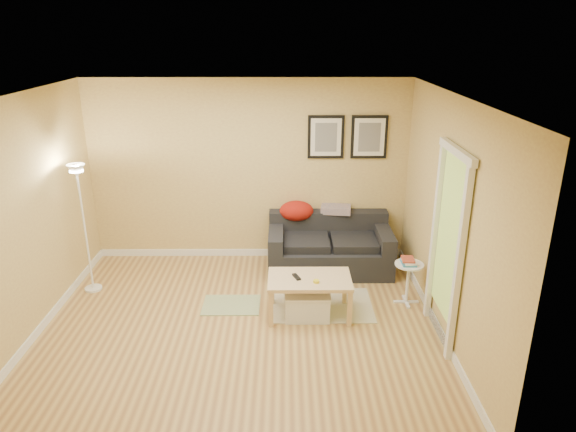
% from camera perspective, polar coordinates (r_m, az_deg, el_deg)
% --- Properties ---
extents(floor, '(4.50, 4.50, 0.00)m').
position_cam_1_polar(floor, '(6.06, -5.28, -12.18)').
color(floor, tan).
rests_on(floor, ground).
extents(ceiling, '(4.50, 4.50, 0.00)m').
position_cam_1_polar(ceiling, '(5.17, -6.22, 12.98)').
color(ceiling, white).
rests_on(ceiling, wall_back).
extents(wall_back, '(4.50, 0.00, 4.50)m').
position_cam_1_polar(wall_back, '(7.38, -4.34, 4.90)').
color(wall_back, '#D7BE6E').
rests_on(wall_back, ground).
extents(wall_front, '(4.50, 0.00, 4.50)m').
position_cam_1_polar(wall_front, '(3.69, -8.49, -11.71)').
color(wall_front, '#D7BE6E').
rests_on(wall_front, ground).
extents(wall_left, '(0.00, 4.00, 4.00)m').
position_cam_1_polar(wall_left, '(6.12, -27.18, -0.60)').
color(wall_left, '#D7BE6E').
rests_on(wall_left, ground).
extents(wall_right, '(0.00, 4.00, 4.00)m').
position_cam_1_polar(wall_right, '(5.73, 17.32, -0.55)').
color(wall_right, '#D7BE6E').
rests_on(wall_right, ground).
extents(baseboard_back, '(4.50, 0.02, 0.10)m').
position_cam_1_polar(baseboard_back, '(7.79, -4.10, -4.02)').
color(baseboard_back, white).
rests_on(baseboard_back, ground).
extents(baseboard_left, '(0.02, 4.00, 0.10)m').
position_cam_1_polar(baseboard_left, '(6.62, -25.37, -10.78)').
color(baseboard_left, white).
rests_on(baseboard_left, ground).
extents(baseboard_right, '(0.02, 4.00, 0.10)m').
position_cam_1_polar(baseboard_right, '(6.26, 16.03, -11.32)').
color(baseboard_right, white).
rests_on(baseboard_right, ground).
extents(sofa, '(1.70, 0.90, 0.75)m').
position_cam_1_polar(sofa, '(7.25, 4.62, -3.15)').
color(sofa, black).
rests_on(sofa, ground).
extents(red_throw, '(0.48, 0.36, 0.28)m').
position_cam_1_polar(red_throw, '(7.35, 0.94, 0.57)').
color(red_throw, '#A2200E').
rests_on(red_throw, sofa).
extents(plaid_throw, '(0.45, 0.32, 0.10)m').
position_cam_1_polar(plaid_throw, '(7.42, 5.30, 0.75)').
color(plaid_throw, tan).
rests_on(plaid_throw, sofa).
extents(framed_print_left, '(0.50, 0.04, 0.60)m').
position_cam_1_polar(framed_print_left, '(7.24, 4.19, 8.68)').
color(framed_print_left, black).
rests_on(framed_print_left, wall_back).
extents(framed_print_right, '(0.50, 0.04, 0.60)m').
position_cam_1_polar(framed_print_right, '(7.31, 8.94, 8.60)').
color(framed_print_right, black).
rests_on(framed_print_right, wall_back).
extents(area_rug, '(1.25, 0.85, 0.01)m').
position_cam_1_polar(area_rug, '(6.48, 3.66, -9.77)').
color(area_rug, beige).
rests_on(area_rug, ground).
extents(green_runner, '(0.70, 0.50, 0.01)m').
position_cam_1_polar(green_runner, '(6.51, -6.26, -9.73)').
color(green_runner, '#668C4C').
rests_on(green_runner, ground).
extents(coffee_table, '(1.08, 0.80, 0.48)m').
position_cam_1_polar(coffee_table, '(6.18, 2.36, -8.84)').
color(coffee_table, '#E0BB88').
rests_on(coffee_table, ground).
extents(remote_control, '(0.11, 0.17, 0.02)m').
position_cam_1_polar(remote_control, '(6.06, 0.94, -6.72)').
color(remote_control, black).
rests_on(remote_control, coffee_table).
extents(tape_roll, '(0.07, 0.07, 0.03)m').
position_cam_1_polar(tape_roll, '(5.96, 3.14, -7.21)').
color(tape_roll, yellow).
rests_on(tape_roll, coffee_table).
extents(storage_bin, '(0.53, 0.39, 0.33)m').
position_cam_1_polar(storage_bin, '(6.17, 2.13, -9.70)').
color(storage_bin, white).
rests_on(storage_bin, ground).
extents(side_table, '(0.35, 0.35, 0.53)m').
position_cam_1_polar(side_table, '(6.57, 13.04, -7.25)').
color(side_table, white).
rests_on(side_table, ground).
extents(book_stack, '(0.20, 0.24, 0.07)m').
position_cam_1_polar(book_stack, '(6.44, 13.14, -4.85)').
color(book_stack, teal).
rests_on(book_stack, side_table).
extents(floor_lamp, '(0.22, 0.22, 1.69)m').
position_cam_1_polar(floor_lamp, '(6.98, -21.44, -1.72)').
color(floor_lamp, white).
rests_on(floor_lamp, ground).
extents(doorway, '(0.12, 1.01, 2.13)m').
position_cam_1_polar(doorway, '(5.68, 16.99, -3.69)').
color(doorway, white).
rests_on(doorway, ground).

